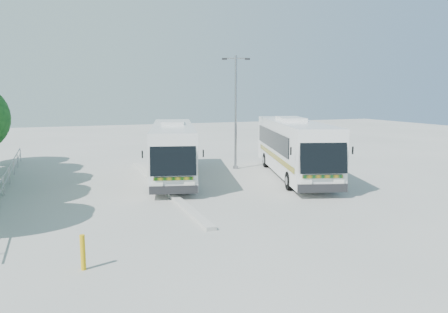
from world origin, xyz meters
name	(u,v)px	position (x,y,z in m)	size (l,w,h in m)	color
ground	(215,192)	(0.00, 0.00, 0.00)	(100.00, 100.00, 0.00)	#ACACA6
kerb_divider	(162,186)	(-2.30, 2.00, 0.07)	(0.40, 16.00, 0.15)	#B2B2AD
railing	(5,177)	(-10.00, 4.00, 0.74)	(0.06, 22.00, 1.00)	gray
coach_main	(173,149)	(-1.01, 4.45, 1.74)	(5.08, 11.65, 3.18)	silver
coach_adjacent	(294,146)	(5.98, 2.34, 1.84)	(5.79, 12.25, 3.35)	silver
lamppost	(236,107)	(3.70, 6.06, 4.12)	(1.78, 0.74, 7.47)	gray
bollard	(83,252)	(-6.93, -8.00, 0.52)	(0.15, 0.15, 1.04)	#CFA00C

